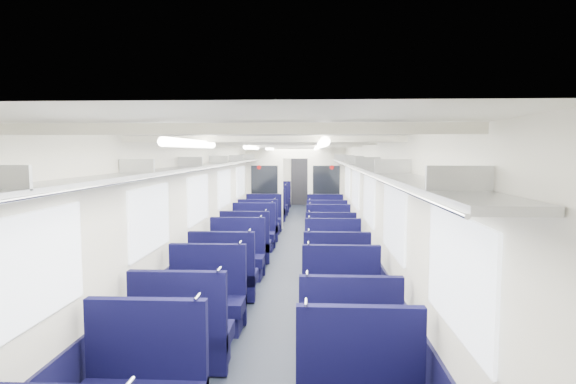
% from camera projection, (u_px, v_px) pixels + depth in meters
% --- Properties ---
extents(floor, '(2.80, 18.00, 0.01)m').
position_uv_depth(floor, '(291.00, 249.00, 10.62)').
color(floor, black).
rests_on(floor, ground).
extents(ceiling, '(2.80, 18.00, 0.01)m').
position_uv_depth(ceiling, '(291.00, 144.00, 10.42)').
color(ceiling, white).
rests_on(ceiling, wall_left).
extents(wall_left, '(0.02, 18.00, 2.35)m').
position_uv_depth(wall_left, '(229.00, 197.00, 10.59)').
color(wall_left, silver).
rests_on(wall_left, floor).
extents(dado_left, '(0.03, 17.90, 0.70)m').
position_uv_depth(dado_left, '(230.00, 233.00, 10.66)').
color(dado_left, black).
rests_on(dado_left, floor).
extents(wall_right, '(0.02, 18.00, 2.35)m').
position_uv_depth(wall_right, '(354.00, 198.00, 10.45)').
color(wall_right, silver).
rests_on(wall_right, floor).
extents(dado_right, '(0.03, 17.90, 0.70)m').
position_uv_depth(dado_right, '(353.00, 234.00, 10.53)').
color(dado_right, black).
rests_on(dado_right, floor).
extents(wall_far, '(2.80, 0.02, 2.35)m').
position_uv_depth(wall_far, '(300.00, 176.00, 19.48)').
color(wall_far, silver).
rests_on(wall_far, floor).
extents(luggage_rack_left, '(0.36, 17.40, 0.18)m').
position_uv_depth(luggage_rack_left, '(237.00, 161.00, 10.52)').
color(luggage_rack_left, '#B2B5BA').
rests_on(luggage_rack_left, wall_left).
extents(luggage_rack_right, '(0.36, 17.40, 0.18)m').
position_uv_depth(luggage_rack_right, '(346.00, 162.00, 10.40)').
color(luggage_rack_right, '#B2B5BA').
rests_on(luggage_rack_right, wall_right).
extents(windows, '(2.78, 15.60, 0.75)m').
position_uv_depth(windows, '(290.00, 188.00, 10.05)').
color(windows, white).
rests_on(windows, wall_left).
extents(ceiling_fittings, '(2.70, 16.06, 0.11)m').
position_uv_depth(ceiling_fittings, '(290.00, 147.00, 10.17)').
color(ceiling_fittings, silver).
rests_on(ceiling_fittings, ceiling).
extents(end_door, '(0.75, 0.06, 2.00)m').
position_uv_depth(end_door, '(300.00, 181.00, 19.43)').
color(end_door, black).
rests_on(end_door, floor).
extents(bulkhead, '(2.80, 0.10, 2.35)m').
position_uv_depth(bulkhead, '(295.00, 186.00, 13.38)').
color(bulkhead, silver).
rests_on(bulkhead, floor).
extents(seat_4, '(0.96, 0.53, 1.08)m').
position_uv_depth(seat_4, '(182.00, 338.00, 4.73)').
color(seat_4, '#0B0A33').
rests_on(seat_4, floor).
extents(seat_5, '(0.96, 0.53, 1.08)m').
position_uv_depth(seat_5, '(349.00, 345.00, 4.55)').
color(seat_5, '#0B0A33').
rests_on(seat_5, floor).
extents(seat_6, '(0.96, 0.53, 1.08)m').
position_uv_depth(seat_6, '(206.00, 303.00, 5.80)').
color(seat_6, '#0B0A33').
rests_on(seat_6, floor).
extents(seat_7, '(0.96, 0.53, 1.08)m').
position_uv_depth(seat_7, '(341.00, 305.00, 5.72)').
color(seat_7, '#0B0A33').
rests_on(seat_7, floor).
extents(seat_8, '(0.96, 0.53, 1.08)m').
position_uv_depth(seat_8, '(224.00, 278.00, 6.96)').
color(seat_8, '#0B0A33').
rests_on(seat_8, floor).
extents(seat_9, '(0.96, 0.53, 1.08)m').
position_uv_depth(seat_9, '(336.00, 278.00, 6.94)').
color(seat_9, '#0B0A33').
rests_on(seat_9, floor).
extents(seat_10, '(0.96, 0.53, 1.08)m').
position_uv_depth(seat_10, '(237.00, 259.00, 8.18)').
color(seat_10, '#0B0A33').
rests_on(seat_10, floor).
extents(seat_11, '(0.96, 0.53, 1.08)m').
position_uv_depth(seat_11, '(333.00, 261.00, 8.05)').
color(seat_11, '#0B0A33').
rests_on(seat_11, floor).
extents(seat_12, '(0.96, 0.53, 1.08)m').
position_uv_depth(seat_12, '(246.00, 246.00, 9.29)').
color(seat_12, '#0B0A33').
rests_on(seat_12, floor).
extents(seat_13, '(0.96, 0.53, 1.08)m').
position_uv_depth(seat_13, '(330.00, 248.00, 9.12)').
color(seat_13, '#0B0A33').
rests_on(seat_13, floor).
extents(seat_14, '(0.96, 0.53, 1.08)m').
position_uv_depth(seat_14, '(253.00, 235.00, 10.52)').
color(seat_14, '#0B0A33').
rests_on(seat_14, floor).
extents(seat_15, '(0.96, 0.53, 1.08)m').
position_uv_depth(seat_15, '(328.00, 238.00, 10.22)').
color(seat_15, '#0B0A33').
rests_on(seat_15, floor).
extents(seat_16, '(0.96, 0.53, 1.08)m').
position_uv_depth(seat_16, '(259.00, 228.00, 11.54)').
color(seat_16, '#0B0A33').
rests_on(seat_16, floor).
extents(seat_17, '(0.96, 0.53, 1.08)m').
position_uv_depth(seat_17, '(327.00, 229.00, 11.38)').
color(seat_17, '#0B0A33').
rests_on(seat_17, floor).
extents(seat_18, '(0.96, 0.53, 1.08)m').
position_uv_depth(seat_18, '(264.00, 221.00, 12.72)').
color(seat_18, '#0B0A33').
rests_on(seat_18, floor).
extents(seat_19, '(0.96, 0.53, 1.08)m').
position_uv_depth(seat_19, '(325.00, 221.00, 12.63)').
color(seat_19, '#0B0A33').
rests_on(seat_19, floor).
extents(seat_20, '(0.96, 0.53, 1.08)m').
position_uv_depth(seat_20, '(270.00, 211.00, 14.83)').
color(seat_20, '#0B0A33').
rests_on(seat_20, floor).
extents(seat_21, '(0.96, 0.53, 1.08)m').
position_uv_depth(seat_21, '(323.00, 211.00, 14.72)').
color(seat_21, '#0B0A33').
rests_on(seat_21, floor).
extents(seat_22, '(0.96, 0.53, 1.08)m').
position_uv_depth(seat_22, '(273.00, 207.00, 15.95)').
color(seat_22, '#0B0A33').
rests_on(seat_22, floor).
extents(seat_23, '(0.96, 0.53, 1.08)m').
position_uv_depth(seat_23, '(322.00, 207.00, 15.77)').
color(seat_23, '#0B0A33').
rests_on(seat_23, floor).
extents(seat_24, '(0.96, 0.53, 1.08)m').
position_uv_depth(seat_24, '(276.00, 203.00, 17.05)').
color(seat_24, '#0B0A33').
rests_on(seat_24, floor).
extents(seat_25, '(0.96, 0.53, 1.08)m').
position_uv_depth(seat_25, '(322.00, 204.00, 16.97)').
color(seat_25, '#0B0A33').
rests_on(seat_25, floor).
extents(seat_26, '(0.96, 0.53, 1.08)m').
position_uv_depth(seat_26, '(278.00, 200.00, 18.24)').
color(seat_26, '#0B0A33').
rests_on(seat_26, floor).
extents(seat_27, '(0.96, 0.53, 1.08)m').
position_uv_depth(seat_27, '(321.00, 201.00, 18.01)').
color(seat_27, '#0B0A33').
rests_on(seat_27, floor).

